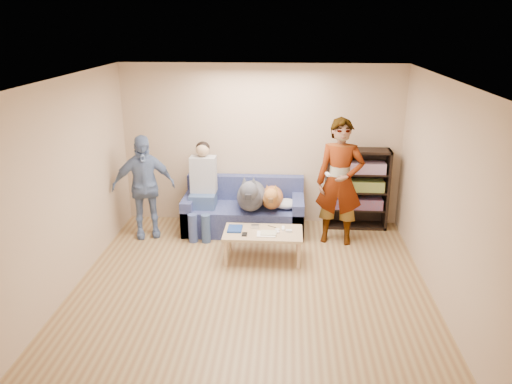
# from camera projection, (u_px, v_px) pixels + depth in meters

# --- Properties ---
(ground) EXTENTS (5.00, 5.00, 0.00)m
(ground) POSITION_uv_depth(u_px,v_px,m) (250.00, 297.00, 6.14)
(ground) COLOR brown
(ground) RESTS_ON ground
(ceiling) EXTENTS (5.00, 5.00, 0.00)m
(ceiling) POSITION_uv_depth(u_px,v_px,m) (249.00, 82.00, 5.29)
(ceiling) COLOR white
(ceiling) RESTS_ON ground
(wall_back) EXTENTS (4.50, 0.00, 4.50)m
(wall_back) POSITION_uv_depth(u_px,v_px,m) (261.00, 145.00, 8.07)
(wall_back) COLOR tan
(wall_back) RESTS_ON ground
(wall_front) EXTENTS (4.50, 0.00, 4.50)m
(wall_front) POSITION_uv_depth(u_px,v_px,m) (220.00, 323.00, 3.36)
(wall_front) COLOR tan
(wall_front) RESTS_ON ground
(wall_left) EXTENTS (0.00, 5.00, 5.00)m
(wall_left) POSITION_uv_depth(u_px,v_px,m) (58.00, 193.00, 5.85)
(wall_left) COLOR tan
(wall_left) RESTS_ON ground
(wall_right) EXTENTS (0.00, 5.00, 5.00)m
(wall_right) POSITION_uv_depth(u_px,v_px,m) (450.00, 202.00, 5.57)
(wall_right) COLOR tan
(wall_right) RESTS_ON ground
(blanket) EXTENTS (0.40, 0.34, 0.14)m
(blanket) POSITION_uv_depth(u_px,v_px,m) (286.00, 204.00, 7.81)
(blanket) COLOR #B7B7BC
(blanket) RESTS_ON sofa
(person_standing_right) EXTENTS (0.76, 0.56, 1.91)m
(person_standing_right) POSITION_uv_depth(u_px,v_px,m) (340.00, 182.00, 7.37)
(person_standing_right) COLOR gray
(person_standing_right) RESTS_ON ground
(person_standing_left) EXTENTS (1.02, 0.68, 1.62)m
(person_standing_left) POSITION_uv_depth(u_px,v_px,m) (144.00, 187.00, 7.63)
(person_standing_left) COLOR #6D7AAF
(person_standing_left) RESTS_ON ground
(held_controller) EXTENTS (0.07, 0.14, 0.03)m
(held_controller) POSITION_uv_depth(u_px,v_px,m) (328.00, 174.00, 7.13)
(held_controller) COLOR white
(held_controller) RESTS_ON person_standing_right
(notebook_blue) EXTENTS (0.20, 0.26, 0.03)m
(notebook_blue) POSITION_uv_depth(u_px,v_px,m) (235.00, 229.00, 7.04)
(notebook_blue) COLOR navy
(notebook_blue) RESTS_ON coffee_table
(papers) EXTENTS (0.26, 0.20, 0.02)m
(papers) POSITION_uv_depth(u_px,v_px,m) (266.00, 234.00, 6.87)
(papers) COLOR white
(papers) RESTS_ON coffee_table
(magazine) EXTENTS (0.22, 0.17, 0.01)m
(magazine) POSITION_uv_depth(u_px,v_px,m) (269.00, 233.00, 6.89)
(magazine) COLOR beige
(magazine) RESTS_ON coffee_table
(camera_silver) EXTENTS (0.11, 0.06, 0.05)m
(camera_silver) POSITION_uv_depth(u_px,v_px,m) (255.00, 226.00, 7.09)
(camera_silver) COLOR #B7B8BC
(camera_silver) RESTS_ON coffee_table
(controller_a) EXTENTS (0.04, 0.13, 0.03)m
(controller_a) POSITION_uv_depth(u_px,v_px,m) (283.00, 228.00, 7.05)
(controller_a) COLOR white
(controller_a) RESTS_ON coffee_table
(controller_b) EXTENTS (0.09, 0.06, 0.03)m
(controller_b) POSITION_uv_depth(u_px,v_px,m) (289.00, 231.00, 6.96)
(controller_b) COLOR silver
(controller_b) RESTS_ON coffee_table
(headphone_cup_a) EXTENTS (0.07, 0.07, 0.02)m
(headphone_cup_a) POSITION_uv_depth(u_px,v_px,m) (277.00, 232.00, 6.94)
(headphone_cup_a) COLOR white
(headphone_cup_a) RESTS_ON coffee_table
(headphone_cup_b) EXTENTS (0.07, 0.07, 0.02)m
(headphone_cup_b) POSITION_uv_depth(u_px,v_px,m) (277.00, 230.00, 7.01)
(headphone_cup_b) COLOR silver
(headphone_cup_b) RESTS_ON coffee_table
(pen_orange) EXTENTS (0.13, 0.06, 0.01)m
(pen_orange) POSITION_uv_depth(u_px,v_px,m) (261.00, 236.00, 6.82)
(pen_orange) COLOR orange
(pen_orange) RESTS_ON coffee_table
(pen_black) EXTENTS (0.13, 0.08, 0.01)m
(pen_black) POSITION_uv_depth(u_px,v_px,m) (272.00, 227.00, 7.13)
(pen_black) COLOR black
(pen_black) RESTS_ON coffee_table
(wallet) EXTENTS (0.07, 0.12, 0.02)m
(wallet) POSITION_uv_depth(u_px,v_px,m) (244.00, 234.00, 6.87)
(wallet) COLOR black
(wallet) RESTS_ON coffee_table
(sofa) EXTENTS (1.90, 0.85, 0.82)m
(sofa) POSITION_uv_depth(u_px,v_px,m) (244.00, 213.00, 8.04)
(sofa) COLOR #515B93
(sofa) RESTS_ON ground
(person_seated) EXTENTS (0.40, 0.73, 1.47)m
(person_seated) POSITION_uv_depth(u_px,v_px,m) (203.00, 185.00, 7.80)
(person_seated) COLOR #3B5383
(person_seated) RESTS_ON sofa
(dog_gray) EXTENTS (0.45, 1.27, 0.66)m
(dog_gray) POSITION_uv_depth(u_px,v_px,m) (251.00, 195.00, 7.71)
(dog_gray) COLOR #4A4B54
(dog_gray) RESTS_ON sofa
(dog_tan) EXTENTS (0.35, 1.14, 0.51)m
(dog_tan) POSITION_uv_depth(u_px,v_px,m) (272.00, 197.00, 7.77)
(dog_tan) COLOR #B16236
(dog_tan) RESTS_ON sofa
(coffee_table) EXTENTS (1.10, 0.60, 0.42)m
(coffee_table) POSITION_uv_depth(u_px,v_px,m) (263.00, 235.00, 6.99)
(coffee_table) COLOR tan
(coffee_table) RESTS_ON ground
(bookshelf) EXTENTS (1.00, 0.34, 1.30)m
(bookshelf) POSITION_uv_depth(u_px,v_px,m) (357.00, 187.00, 8.02)
(bookshelf) COLOR black
(bookshelf) RESTS_ON ground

